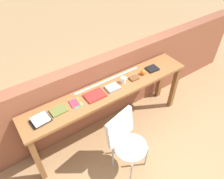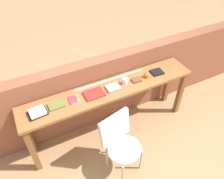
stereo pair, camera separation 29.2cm
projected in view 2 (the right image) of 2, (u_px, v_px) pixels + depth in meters
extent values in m
plane|color=tan|center=(119.00, 143.00, 3.36)|extent=(40.00, 40.00, 0.00)
cube|color=#935138|center=(101.00, 90.00, 3.40)|extent=(6.00, 0.20, 1.15)
cube|color=#996033|center=(110.00, 89.00, 2.98)|extent=(2.50, 0.44, 0.04)
cube|color=brown|center=(33.00, 151.00, 2.77)|extent=(0.07, 0.07, 0.84)
cube|color=brown|center=(180.00, 93.00, 3.57)|extent=(0.07, 0.07, 0.84)
cube|color=brown|center=(28.00, 133.00, 2.98)|extent=(0.07, 0.07, 0.84)
cube|color=brown|center=(168.00, 82.00, 3.78)|extent=(0.07, 0.07, 0.84)
ellipsoid|color=white|center=(124.00, 149.00, 2.76)|extent=(0.52, 0.51, 0.08)
cube|color=white|center=(115.00, 128.00, 2.71)|extent=(0.45, 0.20, 0.40)
cylinder|color=#B2B2B7|center=(122.00, 175.00, 2.76)|extent=(0.02, 0.02, 0.41)
cylinder|color=#B2B2B7|center=(141.00, 160.00, 2.91)|extent=(0.02, 0.02, 0.41)
cylinder|color=#B2B2B7|center=(107.00, 158.00, 2.94)|extent=(0.02, 0.02, 0.41)
cylinder|color=#B2B2B7|center=(125.00, 145.00, 3.09)|extent=(0.02, 0.02, 0.41)
cube|color=black|center=(38.00, 113.00, 2.62)|extent=(0.24, 0.17, 0.02)
cube|color=white|center=(37.00, 112.00, 2.60)|extent=(0.20, 0.18, 0.03)
cube|color=olive|center=(56.00, 105.00, 2.72)|extent=(0.20, 0.15, 0.02)
cube|color=#3399D8|center=(74.00, 100.00, 2.81)|extent=(0.14, 0.18, 0.00)
cube|color=green|center=(74.00, 99.00, 2.81)|extent=(0.14, 0.18, 0.00)
cube|color=orange|center=(74.00, 99.00, 2.81)|extent=(0.12, 0.16, 0.00)
cube|color=#E5334C|center=(73.00, 99.00, 2.80)|extent=(0.12, 0.15, 0.00)
cube|color=red|center=(94.00, 94.00, 2.87)|extent=(0.26, 0.20, 0.02)
cube|color=#9E9EA3|center=(113.00, 88.00, 2.96)|extent=(0.19, 0.15, 0.03)
cylinder|color=white|center=(125.00, 81.00, 3.02)|extent=(0.08, 0.08, 0.09)
torus|color=white|center=(128.00, 80.00, 3.03)|extent=(0.06, 0.01, 0.06)
cube|color=brown|center=(136.00, 80.00, 3.09)|extent=(0.13, 0.10, 0.02)
sphere|color=orange|center=(146.00, 75.00, 3.13)|extent=(0.08, 0.08, 0.08)
cube|color=black|center=(157.00, 72.00, 3.22)|extent=(0.18, 0.16, 0.03)
cube|color=silver|center=(110.00, 80.00, 3.11)|extent=(1.06, 0.03, 0.00)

